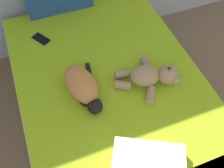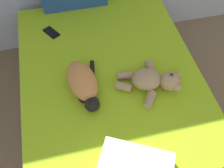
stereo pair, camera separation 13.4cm
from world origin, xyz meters
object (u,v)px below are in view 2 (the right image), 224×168
(cat, at_px, (83,83))
(cell_phone, at_px, (51,32))
(teddy_bear, at_px, (153,80))
(bed, at_px, (114,106))

(cat, bearing_deg, cell_phone, 105.32)
(cell_phone, bearing_deg, teddy_bear, -47.45)
(cat, height_order, teddy_bear, cat)
(bed, distance_m, cat, 0.40)
(bed, relative_size, teddy_bear, 4.47)
(teddy_bear, bearing_deg, bed, 168.60)
(bed, xyz_separation_m, cat, (-0.21, 0.03, 0.34))
(cat, bearing_deg, bed, -7.90)
(teddy_bear, bearing_deg, cat, 170.17)
(bed, height_order, cell_phone, cell_phone)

